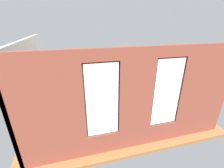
# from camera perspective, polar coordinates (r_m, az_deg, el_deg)

# --- Properties ---
(ground_plane) EXTENTS (6.87, 5.93, 0.10)m
(ground_plane) POSITION_cam_1_polar(r_m,az_deg,el_deg) (7.09, -0.18, -8.03)
(ground_plane) COLOR brown
(brick_wall_with_windows) EXTENTS (6.27, 0.30, 3.03)m
(brick_wall_with_windows) POSITION_cam_1_polar(r_m,az_deg,el_deg) (4.22, 8.86, -7.25)
(brick_wall_with_windows) COLOR brown
(brick_wall_with_windows) RESTS_ON ground_plane
(white_wall_right) EXTENTS (0.10, 4.93, 3.03)m
(white_wall_right) POSITION_cam_1_polar(r_m,az_deg,el_deg) (6.25, -28.17, 0.69)
(white_wall_right) COLOR silver
(white_wall_right) RESTS_ON ground_plane
(couch_by_window) EXTENTS (1.89, 0.87, 0.80)m
(couch_by_window) POSITION_cam_1_polar(r_m,az_deg,el_deg) (5.33, 4.44, -14.83)
(couch_by_window) COLOR black
(couch_by_window) RESTS_ON ground_plane
(couch_left) EXTENTS (1.00, 1.88, 0.80)m
(couch_left) POSITION_cam_1_polar(r_m,az_deg,el_deg) (7.67, 18.17, -3.57)
(couch_left) COLOR black
(couch_left) RESTS_ON ground_plane
(coffee_table) EXTENTS (1.41, 0.84, 0.41)m
(coffee_table) POSITION_cam_1_polar(r_m,az_deg,el_deg) (7.07, -2.95, -4.37)
(coffee_table) COLOR tan
(coffee_table) RESTS_ON ground_plane
(cup_ceramic) EXTENTS (0.08, 0.08, 0.09)m
(cup_ceramic) POSITION_cam_1_polar(r_m,az_deg,el_deg) (7.24, -0.20, -2.85)
(cup_ceramic) COLOR silver
(cup_ceramic) RESTS_ON coffee_table
(candle_jar) EXTENTS (0.08, 0.08, 0.10)m
(candle_jar) POSITION_cam_1_polar(r_m,az_deg,el_deg) (7.03, -2.97, -3.66)
(candle_jar) COLOR #B7333D
(candle_jar) RESTS_ON coffee_table
(table_plant_small) EXTENTS (0.10, 0.10, 0.16)m
(table_plant_small) POSITION_cam_1_polar(r_m,az_deg,el_deg) (6.92, -1.90, -3.73)
(table_plant_small) COLOR beige
(table_plant_small) RESTS_ON coffee_table
(remote_gray) EXTENTS (0.11, 0.18, 0.02)m
(remote_gray) POSITION_cam_1_polar(r_m,az_deg,el_deg) (7.11, -4.54, -3.74)
(remote_gray) COLOR #59595B
(remote_gray) RESTS_ON coffee_table
(remote_silver) EXTENTS (0.10, 0.18, 0.02)m
(remote_silver) POSITION_cam_1_polar(r_m,az_deg,el_deg) (6.87, -6.21, -4.79)
(remote_silver) COLOR #B2B2B7
(remote_silver) RESTS_ON coffee_table
(media_console) EXTENTS (1.17, 0.42, 0.57)m
(media_console) POSITION_cam_1_polar(r_m,az_deg,el_deg) (6.41, -24.11, -10.35)
(media_console) COLOR black
(media_console) RESTS_ON ground_plane
(tv_flatscreen) EXTENTS (1.16, 0.20, 0.83)m
(tv_flatscreen) POSITION_cam_1_polar(r_m,az_deg,el_deg) (6.08, -25.15, -4.71)
(tv_flatscreen) COLOR black
(tv_flatscreen) RESTS_ON media_console
(papasan_chair) EXTENTS (1.17, 1.17, 0.72)m
(papasan_chair) POSITION_cam_1_polar(r_m,az_deg,el_deg) (8.24, -8.20, 0.17)
(papasan_chair) COLOR olive
(papasan_chair) RESTS_ON ground_plane
(potted_plant_beside_window_right) EXTENTS (1.06, 0.97, 1.41)m
(potted_plant_beside_window_right) POSITION_cam_1_polar(r_m,az_deg,el_deg) (4.69, -16.82, -12.65)
(potted_plant_beside_window_right) COLOR beige
(potted_plant_beside_window_right) RESTS_ON ground_plane
(potted_plant_near_tv) EXTENTS (0.86, 0.89, 1.29)m
(potted_plant_near_tv) POSITION_cam_1_polar(r_m,az_deg,el_deg) (5.23, -20.33, -12.03)
(potted_plant_near_tv) COLOR #47423D
(potted_plant_near_tv) RESTS_ON ground_plane
(potted_plant_between_couches) EXTENTS (0.84, 0.75, 1.13)m
(potted_plant_between_couches) POSITION_cam_1_polar(r_m,az_deg,el_deg) (5.76, 17.76, -9.41)
(potted_plant_between_couches) COLOR brown
(potted_plant_between_couches) RESTS_ON ground_plane
(potted_plant_mid_room_small) EXTENTS (0.33, 0.33, 0.58)m
(potted_plant_mid_room_small) POSITION_cam_1_polar(r_m,az_deg,el_deg) (7.50, 3.33, -2.61)
(potted_plant_mid_room_small) COLOR brown
(potted_plant_mid_room_small) RESTS_ON ground_plane
(potted_plant_by_left_couch) EXTENTS (0.35, 0.35, 0.56)m
(potted_plant_by_left_couch) POSITION_cam_1_polar(r_m,az_deg,el_deg) (8.53, 11.13, 0.32)
(potted_plant_by_left_couch) COLOR beige
(potted_plant_by_left_couch) RESTS_ON ground_plane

